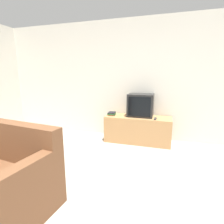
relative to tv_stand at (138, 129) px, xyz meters
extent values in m
cube|color=silver|center=(-0.31, 0.31, 1.02)|extent=(9.00, 0.06, 2.60)
cube|color=tan|center=(0.00, 0.00, 0.00)|extent=(1.37, 0.51, 0.56)
cube|color=black|center=(0.04, 0.06, 0.52)|extent=(0.53, 0.39, 0.48)
cube|color=black|center=(0.04, -0.14, 0.52)|extent=(0.45, 0.01, 0.40)
cube|color=brown|center=(-1.31, -2.06, 0.37)|extent=(1.62, 0.35, 0.47)
cube|color=brown|center=(-0.62, -2.51, 0.06)|extent=(0.25, 0.90, 0.67)
cube|color=#B72D28|center=(-0.58, -0.03, 0.29)|extent=(0.13, 0.15, 0.02)
cube|color=#2D753D|center=(-0.58, -0.03, 0.31)|extent=(0.16, 0.16, 0.03)
cube|color=black|center=(-0.58, -0.02, 0.33)|extent=(0.16, 0.20, 0.02)
cube|color=#2D2D2D|center=(0.36, -0.14, 0.29)|extent=(0.05, 0.15, 0.02)
camera|label=1|loc=(0.51, -3.61, 1.14)|focal=28.00mm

